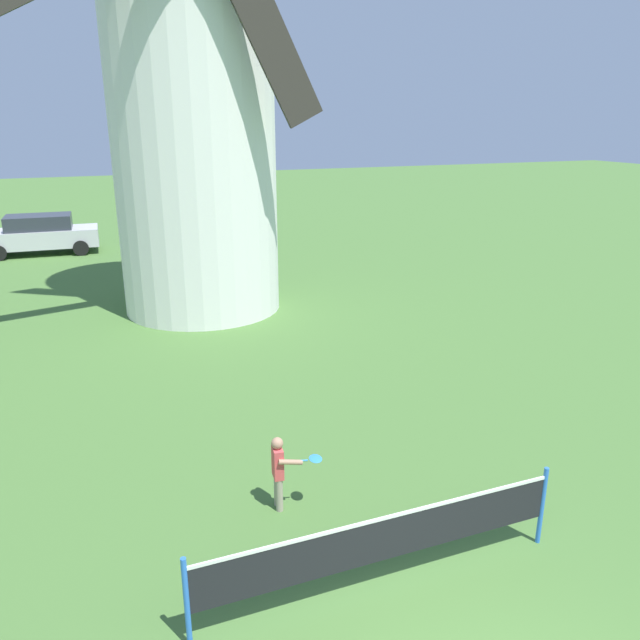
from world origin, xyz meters
The scene contains 4 objects.
windmill centered at (0.30, 14.08, 6.65)m, with size 9.39×5.06×14.39m.
tennis_net centered at (-0.04, 2.11, 0.68)m, with size 4.57×0.06×1.10m.
player_far centered at (-0.66, 4.05, 0.63)m, with size 0.67×0.52×1.11m.
parked_car_silver centered at (-4.28, 23.89, 0.81)m, with size 4.45×2.04×1.56m.
Camera 1 is at (-2.90, -3.12, 5.26)m, focal length 34.70 mm.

